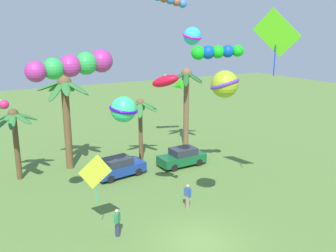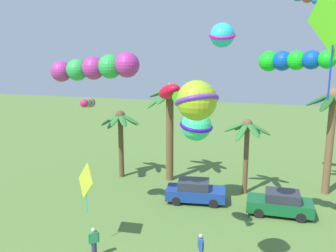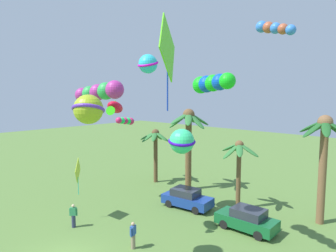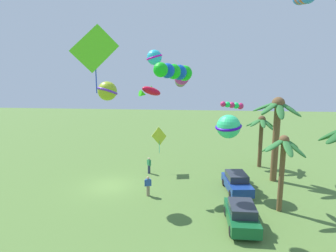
# 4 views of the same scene
# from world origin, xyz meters

# --- Properties ---
(palm_tree_0) EXTENTS (3.14, 3.11, 5.41)m
(palm_tree_0) POSITION_xyz_m (-6.81, 13.92, 4.07)
(palm_tree_0) COLOR brown
(palm_tree_0) RESTS_ON ground
(palm_tree_1) EXTENTS (3.29, 2.99, 5.39)m
(palm_tree_1) POSITION_xyz_m (2.98, 13.19, 4.09)
(palm_tree_1) COLOR brown
(palm_tree_1) RESTS_ON ground
(palm_tree_2) EXTENTS (3.57, 3.48, 7.53)m
(palm_tree_2) POSITION_xyz_m (8.47, 14.68, 5.40)
(palm_tree_2) COLOR brown
(palm_tree_2) RESTS_ON ground
(palm_tree_3) EXTENTS (4.04, 4.19, 7.57)m
(palm_tree_3) POSITION_xyz_m (-2.91, 14.31, 5.57)
(palm_tree_3) COLOR brown
(palm_tree_3) RESTS_ON ground
(parked_car_0) EXTENTS (3.93, 1.80, 1.51)m
(parked_car_0) POSITION_xyz_m (5.31, 10.24, 0.75)
(parked_car_0) COLOR #145B2D
(parked_car_0) RESTS_ON ground
(parked_car_1) EXTENTS (4.09, 2.19, 1.51)m
(parked_car_1) POSITION_xyz_m (-0.11, 10.69, 0.75)
(parked_car_1) COLOR navy
(parked_car_1) RESTS_ON ground
(spectator_0) EXTENTS (0.35, 0.52, 1.59)m
(spectator_0) POSITION_xyz_m (1.61, 3.66, 0.81)
(spectator_0) COLOR gray
(spectator_0) RESTS_ON ground
(spectator_1) EXTENTS (0.43, 0.43, 1.59)m
(spectator_1) POSITION_xyz_m (-3.46, 2.79, 0.81)
(spectator_1) COLOR #2D3351
(spectator_1) RESTS_ON ground
(kite_ball_0) EXTENTS (2.90, 2.90, 1.87)m
(kite_ball_0) POSITION_xyz_m (0.06, 9.83, 5.40)
(kite_ball_0) COLOR #36E389
(kite_fish_1) EXTENTS (1.71, 1.95, 1.07)m
(kite_fish_1) POSITION_xyz_m (0.13, 3.64, 8.12)
(kite_fish_1) COLOR red
(kite_tube_2) EXTENTS (1.20, 2.52, 0.89)m
(kite_tube_2) POSITION_xyz_m (-8.03, 11.13, 6.34)
(kite_tube_2) COLOR #DC2566
(kite_tube_3) EXTENTS (3.29, 2.04, 1.00)m
(kite_tube_3) POSITION_xyz_m (5.24, 6.05, 9.47)
(kite_tube_3) COLOR #14CB1C
(kite_tube_4) EXTENTS (4.86, 1.56, 1.59)m
(kite_tube_4) POSITION_xyz_m (-4.42, 5.79, 9.05)
(kite_tube_4) COLOR #B22E8E
(kite_ball_5) EXTENTS (2.17, 2.17, 1.42)m
(kite_ball_5) POSITION_xyz_m (1.90, 0.75, 8.20)
(kite_ball_5) COLOR #A0B823
(kite_diamond_7) EXTENTS (1.48, 1.28, 2.68)m
(kite_diamond_7) POSITION_xyz_m (-4.26, 3.69, 3.54)
(kite_diamond_7) COLOR #C4DB2F
(kite_ball_8) EXTENTS (1.36, 1.35, 1.05)m
(kite_ball_8) POSITION_xyz_m (2.23, 4.35, 10.55)
(kite_ball_8) COLOR #2BC6DD
(kite_diamond_9) EXTENTS (1.47, 2.42, 3.87)m
(kite_diamond_9) POSITION_xyz_m (6.20, 1.62, 10.69)
(kite_diamond_9) COLOR #5FDE1E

